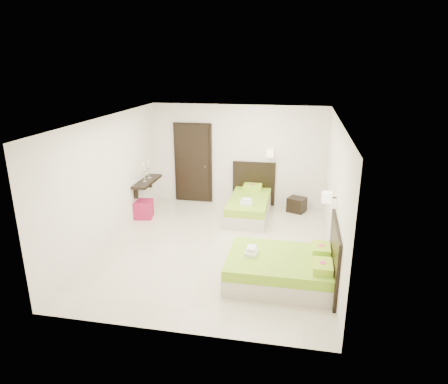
% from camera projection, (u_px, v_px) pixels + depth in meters
% --- Properties ---
extents(floor, '(5.50, 5.50, 0.00)m').
position_uv_depth(floor, '(216.00, 247.00, 8.17)').
color(floor, beige).
rests_on(floor, ground).
extents(bed_single, '(1.11, 1.85, 1.53)m').
position_uv_depth(bed_single, '(249.00, 205.00, 9.78)').
color(bed_single, beige).
rests_on(bed_single, ground).
extents(bed_double, '(1.80, 1.53, 1.49)m').
position_uv_depth(bed_double, '(285.00, 268.00, 6.80)').
color(bed_double, beige).
rests_on(bed_double, ground).
extents(nightstand, '(0.52, 0.50, 0.37)m').
position_uv_depth(nightstand, '(297.00, 205.00, 10.06)').
color(nightstand, black).
rests_on(nightstand, ground).
extents(ottoman, '(0.49, 0.49, 0.43)m').
position_uv_depth(ottoman, '(144.00, 209.00, 9.67)').
color(ottoman, maroon).
rests_on(ottoman, ground).
extents(door, '(1.02, 0.15, 2.14)m').
position_uv_depth(door, '(193.00, 163.00, 10.58)').
color(door, black).
rests_on(door, ground).
extents(console_shelf, '(0.35, 1.20, 0.78)m').
position_uv_depth(console_shelf, '(147.00, 182.00, 9.79)').
color(console_shelf, black).
rests_on(console_shelf, ground).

